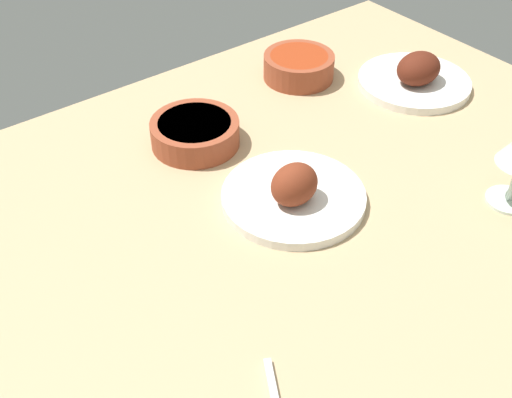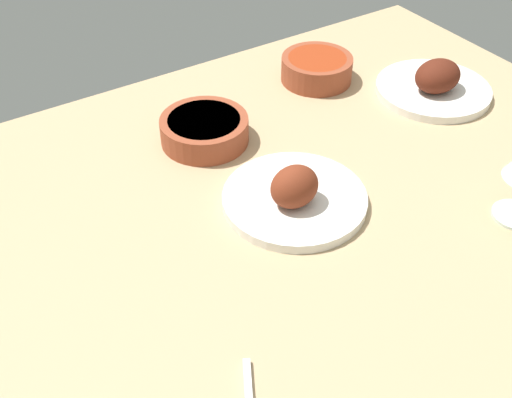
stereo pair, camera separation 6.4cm
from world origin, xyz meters
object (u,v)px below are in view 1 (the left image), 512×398
Objects in this scene: plate_near_viewer at (294,194)px; plate_center_main at (416,77)px; bowl_sauce at (299,66)px; bowl_potatoes at (195,132)px.

plate_near_viewer is 43.34cm from plate_center_main.
bowl_sauce is (25.85, 29.04, 0.82)cm from plate_near_viewer.
plate_near_viewer reaches higher than plate_center_main.
plate_near_viewer reaches higher than bowl_sauce.
bowl_potatoes is (-3.22, 22.49, 0.59)cm from plate_near_viewer.
bowl_sauce is 29.80cm from bowl_potatoes.
plate_near_viewer is at bearing -131.68° from bowl_sauce.
plate_center_main reaches higher than bowl_potatoes.
plate_near_viewer is 1.59× the size of bowl_sauce.
plate_center_main is 23.00cm from bowl_sauce.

